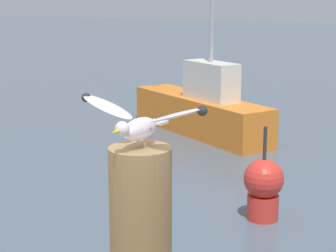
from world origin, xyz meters
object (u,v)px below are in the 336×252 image
at_px(seagull, 139,122).
at_px(channel_buoy, 263,187).
at_px(mooring_post, 141,241).
at_px(boat_orange, 194,108).

height_order(seagull, channel_buoy, seagull).
bearing_deg(seagull, mooring_post, 88.73).
bearing_deg(boat_orange, seagull, -63.70).
xyz_separation_m(boat_orange, channel_buoy, (3.35, -4.31, -0.07)).
height_order(mooring_post, seagull, seagull).
bearing_deg(mooring_post, channel_buoy, 104.83).
relative_size(mooring_post, seagull, 1.35).
bearing_deg(channel_buoy, seagull, -75.18).
xyz_separation_m(seagull, boat_orange, (-4.76, 9.63, -2.00)).
bearing_deg(mooring_post, boat_orange, 116.30).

